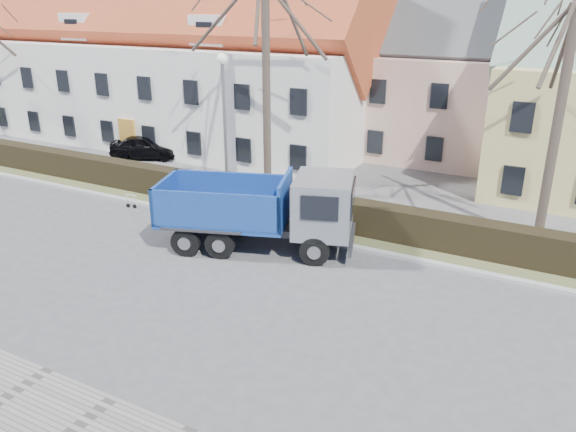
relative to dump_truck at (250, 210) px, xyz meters
The scene contains 12 objects.
ground 3.31m from the dump_truck, 99.05° to the right, with size 120.00×120.00×0.00m, color #4C4C4F.
curb_far 2.27m from the dump_truck, 105.35° to the left, with size 80.00×0.30×0.12m, color #9D9D9C.
grass_strip 3.62m from the dump_truck, 98.02° to the left, with size 80.00×3.00×0.10m, color #4F5630.
hedge 3.24m from the dump_truck, 98.53° to the left, with size 60.00×0.90×1.30m, color black.
building_white 19.06m from the dump_truck, 135.81° to the left, with size 26.80×10.80×9.50m, color silver, non-canonical shape.
building_pink 17.63m from the dump_truck, 78.31° to the left, with size 10.80×8.80×8.00m, color #C99E8E, non-canonical shape.
tree_1 7.79m from the dump_truck, 113.79° to the left, with size 9.20×9.20×12.65m, color #3F342B, non-canonical shape.
tree_2 11.76m from the dump_truck, 30.38° to the left, with size 8.00×8.00×11.00m, color #3F342B, non-canonical shape.
dump_truck is the anchor object (origin of this frame).
streetlight 5.86m from the dump_truck, 132.63° to the left, with size 0.52×0.52×6.72m, color gray, non-canonical shape.
cart_frame 7.36m from the dump_truck, behind, with size 0.79×0.45×0.73m, color silver, non-canonical shape.
parked_car_a 14.53m from the dump_truck, 146.58° to the left, with size 1.64×4.07×1.39m, color black.
Camera 1 is at (10.82, -13.56, 8.72)m, focal length 35.00 mm.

